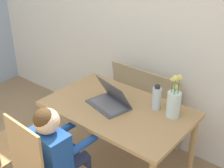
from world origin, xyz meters
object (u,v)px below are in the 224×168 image
Objects in this scene: person_seated at (56,148)px; flower_vase at (174,102)px; water_bottle at (157,98)px; laptop at (111,100)px.

flower_vase is (0.51, 0.76, 0.23)m from person_seated.
person_seated is at bearing -114.67° from water_bottle.
laptop is 1.86× the size of water_bottle.
water_bottle is (-0.16, 0.01, -0.03)m from flower_vase.
flower_vase is at bearing -120.71° from person_seated.
water_bottle is at bearing -111.58° from person_seated.
flower_vase reaches higher than person_seated.
flower_vase reaches higher than laptop.
flower_vase is 0.16m from water_bottle.
laptop is 0.37m from water_bottle.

